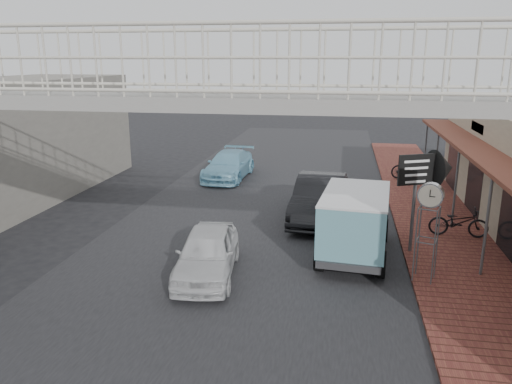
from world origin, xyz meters
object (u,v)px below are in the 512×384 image
at_px(motorcycle_far, 409,168).
at_px(angkot_far, 229,165).
at_px(dark_sedan, 320,198).
at_px(angkot_curb, 327,194).
at_px(motorcycle_near, 459,222).
at_px(white_hatchback, 207,253).
at_px(street_clock, 430,200).
at_px(arrow_sign, 440,169).
at_px(angkot_van, 356,215).

bearing_deg(motorcycle_far, angkot_far, 82.74).
distance_m(dark_sedan, angkot_curb, 1.30).
xyz_separation_m(angkot_far, motorcycle_near, (9.47, -7.21, -0.07)).
bearing_deg(motorcycle_far, dark_sedan, 135.77).
height_order(motorcycle_near, motorcycle_far, motorcycle_far).
bearing_deg(white_hatchback, motorcycle_near, 22.78).
bearing_deg(dark_sedan, motorcycle_far, 63.96).
bearing_deg(angkot_curb, motorcycle_near, 143.77).
relative_size(motorcycle_far, street_clock, 0.66).
distance_m(motorcycle_near, arrow_sign, 2.62).
distance_m(dark_sedan, motorcycle_near, 4.84).
xyz_separation_m(angkot_curb, angkot_far, (-5.06, 4.61, 0.03)).
xyz_separation_m(angkot_far, motorcycle_far, (8.82, 1.11, -0.04)).
bearing_deg(angkot_van, dark_sedan, 115.04).
distance_m(motorcycle_far, arrow_sign, 9.85).
xyz_separation_m(angkot_curb, arrow_sign, (3.41, -3.92, 1.98)).
relative_size(angkot_curb, street_clock, 1.72).
distance_m(motorcycle_far, street_clock, 12.16).
relative_size(angkot_curb, motorcycle_near, 2.45).
distance_m(white_hatchback, arrow_sign, 7.33).
xyz_separation_m(angkot_van, motorcycle_far, (2.77, 10.41, -0.68)).
xyz_separation_m(motorcycle_far, street_clock, (-0.96, -12.00, 1.68)).
relative_size(angkot_curb, angkot_far, 1.00).
relative_size(motorcycle_near, street_clock, 0.71).
bearing_deg(angkot_van, angkot_curb, 107.28).
bearing_deg(motorcycle_far, white_hatchback, 137.12).
bearing_deg(angkot_curb, dark_sedan, 73.70).
bearing_deg(white_hatchback, motorcycle_far, 54.82).
bearing_deg(angkot_far, motorcycle_near, -34.79).
xyz_separation_m(motorcycle_near, street_clock, (-1.61, -3.68, 1.72)).
xyz_separation_m(angkot_van, street_clock, (1.81, -1.59, 1.00)).
height_order(angkot_curb, angkot_far, angkot_far).
bearing_deg(motorcycle_near, angkot_far, 56.35).
xyz_separation_m(dark_sedan, arrow_sign, (3.65, -2.66, 1.81)).
relative_size(angkot_far, motorcycle_near, 2.45).
xyz_separation_m(white_hatchback, angkot_far, (-2.03, 11.42, 0.01)).
bearing_deg(motorcycle_near, street_clock, 160.03).
distance_m(angkot_curb, motorcycle_far, 6.85).
distance_m(white_hatchback, dark_sedan, 6.22).
bearing_deg(angkot_curb, angkot_van, 96.21).
xyz_separation_m(angkot_curb, motorcycle_far, (3.76, 5.72, -0.01)).
height_order(angkot_van, motorcycle_far, angkot_van).
bearing_deg(street_clock, motorcycle_far, 103.64).
xyz_separation_m(angkot_curb, street_clock, (2.80, -6.28, 1.67)).
bearing_deg(arrow_sign, angkot_curb, 106.88).
distance_m(white_hatchback, motorcycle_far, 14.25).
relative_size(angkot_curb, motorcycle_far, 2.61).
bearing_deg(dark_sedan, white_hatchback, -112.95).
relative_size(angkot_far, street_clock, 1.73).
relative_size(white_hatchback, motorcycle_far, 2.19).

